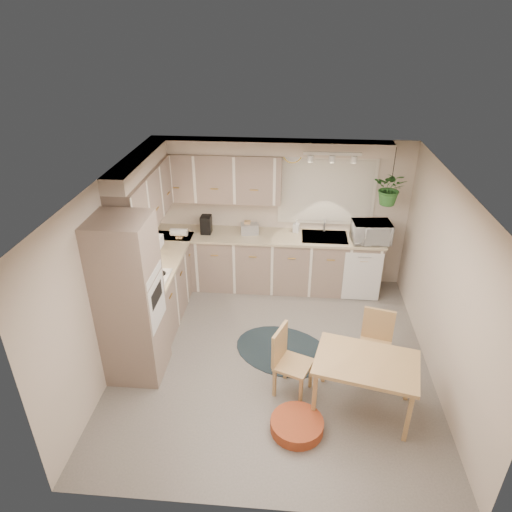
# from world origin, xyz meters

# --- Properties ---
(floor) EXTENTS (4.20, 4.20, 0.00)m
(floor) POSITION_xyz_m (0.00, 0.00, 0.00)
(floor) COLOR slate
(floor) RESTS_ON ground
(ceiling) EXTENTS (4.20, 4.20, 0.00)m
(ceiling) POSITION_xyz_m (0.00, 0.00, 2.40)
(ceiling) COLOR silver
(ceiling) RESTS_ON wall_back
(wall_back) EXTENTS (4.00, 0.04, 2.40)m
(wall_back) POSITION_xyz_m (0.00, 2.10, 1.20)
(wall_back) COLOR beige
(wall_back) RESTS_ON floor
(wall_front) EXTENTS (4.00, 0.04, 2.40)m
(wall_front) POSITION_xyz_m (0.00, -2.10, 1.20)
(wall_front) COLOR beige
(wall_front) RESTS_ON floor
(wall_left) EXTENTS (0.04, 4.20, 2.40)m
(wall_left) POSITION_xyz_m (-2.00, 0.00, 1.20)
(wall_left) COLOR beige
(wall_left) RESTS_ON floor
(wall_right) EXTENTS (0.04, 4.20, 2.40)m
(wall_right) POSITION_xyz_m (2.00, 0.00, 1.20)
(wall_right) COLOR beige
(wall_right) RESTS_ON floor
(base_cab_left) EXTENTS (0.60, 1.85, 0.90)m
(base_cab_left) POSITION_xyz_m (-1.70, 0.88, 0.45)
(base_cab_left) COLOR gray
(base_cab_left) RESTS_ON floor
(base_cab_back) EXTENTS (3.60, 0.60, 0.90)m
(base_cab_back) POSITION_xyz_m (-0.20, 1.80, 0.45)
(base_cab_back) COLOR gray
(base_cab_back) RESTS_ON floor
(counter_left) EXTENTS (0.64, 1.89, 0.04)m
(counter_left) POSITION_xyz_m (-1.69, 0.88, 0.92)
(counter_left) COLOR tan
(counter_left) RESTS_ON base_cab_left
(counter_back) EXTENTS (3.64, 0.64, 0.04)m
(counter_back) POSITION_xyz_m (-0.20, 1.79, 0.92)
(counter_back) COLOR tan
(counter_back) RESTS_ON base_cab_back
(oven_stack) EXTENTS (0.65, 0.65, 2.10)m
(oven_stack) POSITION_xyz_m (-1.68, -0.38, 1.05)
(oven_stack) COLOR gray
(oven_stack) RESTS_ON floor
(wall_oven_face) EXTENTS (0.02, 0.56, 0.58)m
(wall_oven_face) POSITION_xyz_m (-1.35, -0.38, 1.05)
(wall_oven_face) COLOR silver
(wall_oven_face) RESTS_ON oven_stack
(upper_cab_left) EXTENTS (0.35, 2.00, 0.75)m
(upper_cab_left) POSITION_xyz_m (-1.82, 1.00, 1.83)
(upper_cab_left) COLOR gray
(upper_cab_left) RESTS_ON wall_left
(upper_cab_back) EXTENTS (2.00, 0.35, 0.75)m
(upper_cab_back) POSITION_xyz_m (-1.00, 1.93, 1.83)
(upper_cab_back) COLOR gray
(upper_cab_back) RESTS_ON wall_back
(soffit_left) EXTENTS (0.30, 2.00, 0.20)m
(soffit_left) POSITION_xyz_m (-1.85, 1.00, 2.30)
(soffit_left) COLOR beige
(soffit_left) RESTS_ON wall_left
(soffit_back) EXTENTS (3.60, 0.30, 0.20)m
(soffit_back) POSITION_xyz_m (-0.20, 1.95, 2.30)
(soffit_back) COLOR beige
(soffit_back) RESTS_ON wall_back
(cooktop) EXTENTS (0.52, 0.58, 0.02)m
(cooktop) POSITION_xyz_m (-1.68, 0.30, 0.94)
(cooktop) COLOR silver
(cooktop) RESTS_ON counter_left
(range_hood) EXTENTS (0.40, 0.60, 0.14)m
(range_hood) POSITION_xyz_m (-1.70, 0.30, 1.40)
(range_hood) COLOR silver
(range_hood) RESTS_ON upper_cab_left
(window_blinds) EXTENTS (1.40, 0.02, 1.00)m
(window_blinds) POSITION_xyz_m (0.70, 2.07, 1.60)
(window_blinds) COLOR silver
(window_blinds) RESTS_ON wall_back
(window_frame) EXTENTS (1.50, 0.02, 1.10)m
(window_frame) POSITION_xyz_m (0.70, 2.08, 1.60)
(window_frame) COLOR beige
(window_frame) RESTS_ON wall_back
(sink) EXTENTS (0.70, 0.48, 0.10)m
(sink) POSITION_xyz_m (0.70, 1.80, 0.90)
(sink) COLOR #A1A3A9
(sink) RESTS_ON counter_back
(dishwasher_front) EXTENTS (0.58, 0.02, 0.83)m
(dishwasher_front) POSITION_xyz_m (1.30, 1.49, 0.42)
(dishwasher_front) COLOR silver
(dishwasher_front) RESTS_ON base_cab_back
(track_light_bar) EXTENTS (0.80, 0.04, 0.04)m
(track_light_bar) POSITION_xyz_m (0.70, 1.55, 2.33)
(track_light_bar) COLOR silver
(track_light_bar) RESTS_ON ceiling
(wall_clock) EXTENTS (0.30, 0.03, 0.30)m
(wall_clock) POSITION_xyz_m (0.15, 2.07, 2.18)
(wall_clock) COLOR gold
(wall_clock) RESTS_ON wall_back
(dining_table) EXTENTS (1.24, 0.97, 0.70)m
(dining_table) POSITION_xyz_m (1.05, -0.79, 0.35)
(dining_table) COLOR tan
(dining_table) RESTS_ON floor
(chair_left) EXTENTS (0.52, 0.52, 0.86)m
(chair_left) POSITION_xyz_m (0.27, -0.58, 0.43)
(chair_left) COLOR tan
(chair_left) RESTS_ON floor
(chair_back) EXTENTS (0.49, 0.49, 0.86)m
(chair_back) POSITION_xyz_m (1.25, -0.19, 0.43)
(chair_back) COLOR tan
(chair_back) RESTS_ON floor
(braided_rug) EXTENTS (1.61, 1.43, 0.01)m
(braided_rug) POSITION_xyz_m (0.13, 0.15, 0.01)
(braided_rug) COLOR black
(braided_rug) RESTS_ON floor
(pet_bed) EXTENTS (0.69, 0.69, 0.13)m
(pet_bed) POSITION_xyz_m (0.32, -1.16, 0.07)
(pet_bed) COLOR #A23C20
(pet_bed) RESTS_ON floor
(microwave) EXTENTS (0.60, 0.37, 0.39)m
(microwave) POSITION_xyz_m (1.39, 1.70, 1.13)
(microwave) COLOR silver
(microwave) RESTS_ON counter_back
(soap_bottle) EXTENTS (0.14, 0.23, 0.10)m
(soap_bottle) POSITION_xyz_m (0.25, 1.95, 0.99)
(soap_bottle) COLOR silver
(soap_bottle) RESTS_ON counter_back
(hanging_plant) EXTENTS (0.61, 0.64, 0.40)m
(hanging_plant) POSITION_xyz_m (1.58, 1.70, 1.75)
(hanging_plant) COLOR #2A6327
(hanging_plant) RESTS_ON ceiling
(coffee_maker) EXTENTS (0.16, 0.20, 0.29)m
(coffee_maker) POSITION_xyz_m (-1.17, 1.80, 1.08)
(coffee_maker) COLOR black
(coffee_maker) RESTS_ON counter_back
(toaster) EXTENTS (0.30, 0.20, 0.17)m
(toaster) POSITION_xyz_m (-0.48, 1.82, 1.02)
(toaster) COLOR #A1A3A9
(toaster) RESTS_ON counter_back
(knife_block) EXTENTS (0.09, 0.09, 0.20)m
(knife_block) POSITION_xyz_m (-0.52, 1.85, 1.04)
(knife_block) COLOR tan
(knife_block) RESTS_ON counter_back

